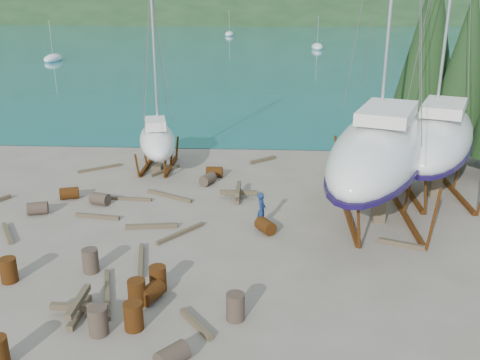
# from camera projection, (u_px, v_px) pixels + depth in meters

# --- Properties ---
(ground) EXTENTS (600.00, 600.00, 0.00)m
(ground) POSITION_uv_depth(u_px,v_px,m) (215.00, 260.00, 20.14)
(ground) COLOR #676051
(ground) RESTS_ON ground
(bay_water) EXTENTS (700.00, 700.00, 0.00)m
(bay_water) POSITION_uv_depth(u_px,v_px,m) (269.00, 10.00, 316.82)
(bay_water) COLOR #186B79
(bay_water) RESTS_ON ground
(far_hill) EXTENTS (800.00, 360.00, 110.00)m
(far_hill) POSITION_uv_depth(u_px,v_px,m) (270.00, 9.00, 321.53)
(far_hill) COLOR black
(far_hill) RESTS_ON ground
(far_house_left) EXTENTS (6.60, 5.60, 5.60)m
(far_house_left) POSITION_uv_depth(u_px,v_px,m) (108.00, 11.00, 201.44)
(far_house_left) COLOR beige
(far_house_left) RESTS_ON ground
(far_house_center) EXTENTS (6.60, 5.60, 5.60)m
(far_house_center) POSITION_uv_depth(u_px,v_px,m) (214.00, 11.00, 199.23)
(far_house_center) COLOR beige
(far_house_center) RESTS_ON ground
(far_house_right) EXTENTS (6.60, 5.60, 5.60)m
(far_house_right) POSITION_uv_depth(u_px,v_px,m) (349.00, 12.00, 196.46)
(far_house_right) COLOR beige
(far_house_right) RESTS_ON ground
(cypress_near_right) EXTENTS (3.60, 3.60, 10.00)m
(cypress_near_right) POSITION_uv_depth(u_px,v_px,m) (466.00, 66.00, 28.83)
(cypress_near_right) COLOR black
(cypress_near_right) RESTS_ON ground
(cypress_back_left) EXTENTS (4.14, 4.14, 11.50)m
(cypress_back_left) POSITION_uv_depth(u_px,v_px,m) (429.00, 45.00, 30.51)
(cypress_back_left) COLOR black
(cypress_back_left) RESTS_ON ground
(moored_boat_left) EXTENTS (2.00, 5.00, 6.05)m
(moored_boat_left) POSITION_uv_depth(u_px,v_px,m) (53.00, 59.00, 78.19)
(moored_boat_left) COLOR silver
(moored_boat_left) RESTS_ON ground
(moored_boat_mid) EXTENTS (2.00, 5.00, 6.05)m
(moored_boat_mid) POSITION_uv_depth(u_px,v_px,m) (317.00, 47.00, 94.81)
(moored_boat_mid) COLOR silver
(moored_boat_mid) RESTS_ON ground
(moored_boat_far) EXTENTS (2.00, 5.00, 6.05)m
(moored_boat_far) POSITION_uv_depth(u_px,v_px,m) (229.00, 34.00, 124.06)
(moored_boat_far) COLOR silver
(moored_boat_far) RESTS_ON ground
(large_sailboat_near) EXTENTS (7.81, 12.98, 19.67)m
(large_sailboat_near) POSITION_uv_depth(u_px,v_px,m) (381.00, 148.00, 23.15)
(large_sailboat_near) COLOR silver
(large_sailboat_near) RESTS_ON ground
(large_sailboat_far) EXTENTS (7.22, 11.62, 17.74)m
(large_sailboat_far) POSITION_uv_depth(u_px,v_px,m) (437.00, 136.00, 26.05)
(large_sailboat_far) COLOR silver
(large_sailboat_far) RESTS_ON ground
(small_sailboat_shore) EXTENTS (3.45, 6.61, 10.12)m
(small_sailboat_shore) POSITION_uv_depth(u_px,v_px,m) (157.00, 140.00, 30.08)
(small_sailboat_shore) COLOR silver
(small_sailboat_shore) RESTS_ON ground
(worker) EXTENTS (0.41, 0.59, 1.55)m
(worker) POSITION_uv_depth(u_px,v_px,m) (262.00, 210.00, 22.72)
(worker) COLOR navy
(worker) RESTS_ON ground
(drum_1) EXTENTS (1.02, 1.04, 0.58)m
(drum_1) POSITION_uv_depth(u_px,v_px,m) (172.00, 356.00, 14.34)
(drum_1) COLOR #2D2823
(drum_1) RESTS_ON ground
(drum_2) EXTENTS (1.01, 0.82, 0.58)m
(drum_2) POSITION_uv_depth(u_px,v_px,m) (69.00, 193.00, 25.99)
(drum_2) COLOR #613110
(drum_2) RESTS_ON ground
(drum_3) EXTENTS (0.58, 0.58, 0.88)m
(drum_3) POSITION_uv_depth(u_px,v_px,m) (134.00, 316.00, 15.85)
(drum_3) COLOR #613110
(drum_3) RESTS_ON ground
(drum_4) EXTENTS (0.88, 0.58, 0.58)m
(drum_4) POSITION_uv_depth(u_px,v_px,m) (214.00, 172.00, 29.09)
(drum_4) COLOR #613110
(drum_4) RESTS_ON ground
(drum_5) EXTENTS (0.58, 0.58, 0.88)m
(drum_5) POSITION_uv_depth(u_px,v_px,m) (98.00, 321.00, 15.62)
(drum_5) COLOR #2D2823
(drum_5) RESTS_ON ground
(drum_6) EXTENTS (0.96, 1.05, 0.58)m
(drum_6) POSITION_uv_depth(u_px,v_px,m) (266.00, 226.00, 22.34)
(drum_6) COLOR #613110
(drum_6) RESTS_ON ground
(drum_9) EXTENTS (1.02, 0.82, 0.58)m
(drum_9) POSITION_uv_depth(u_px,v_px,m) (100.00, 199.00, 25.28)
(drum_9) COLOR #2D2823
(drum_9) RESTS_ON ground
(drum_10) EXTENTS (0.58, 0.58, 0.88)m
(drum_10) POSITION_uv_depth(u_px,v_px,m) (158.00, 279.00, 17.94)
(drum_10) COLOR #613110
(drum_10) RESTS_ON ground
(drum_11) EXTENTS (0.91, 1.04, 0.58)m
(drum_11) POSITION_uv_depth(u_px,v_px,m) (208.00, 179.00, 27.95)
(drum_11) COLOR #2D2823
(drum_11) RESTS_ON ground
(drum_12) EXTENTS (0.88, 1.04, 0.58)m
(drum_12) POSITION_uv_depth(u_px,v_px,m) (151.00, 293.00, 17.38)
(drum_12) COLOR #613110
(drum_12) RESTS_ON ground
(drum_13) EXTENTS (0.58, 0.58, 0.88)m
(drum_13) POSITION_uv_depth(u_px,v_px,m) (9.00, 270.00, 18.48)
(drum_13) COLOR #613110
(drum_13) RESTS_ON ground
(drum_14) EXTENTS (0.58, 0.58, 0.88)m
(drum_14) POSITION_uv_depth(u_px,v_px,m) (137.00, 293.00, 17.10)
(drum_14) COLOR #613110
(drum_14) RESTS_ON ground
(drum_15) EXTENTS (1.01, 0.80, 0.58)m
(drum_15) POSITION_uv_depth(u_px,v_px,m) (38.00, 208.00, 24.17)
(drum_15) COLOR #2D2823
(drum_15) RESTS_ON ground
(drum_16) EXTENTS (0.58, 0.58, 0.88)m
(drum_16) POSITION_uv_depth(u_px,v_px,m) (90.00, 261.00, 19.13)
(drum_16) COLOR #2D2823
(drum_16) RESTS_ON ground
(drum_17) EXTENTS (0.58, 0.58, 0.88)m
(drum_17) POSITION_uv_depth(u_px,v_px,m) (235.00, 307.00, 16.33)
(drum_17) COLOR #2D2823
(drum_17) RESTS_ON ground
(timber_0) EXTENTS (2.14, 1.66, 0.14)m
(timber_0) POSITION_uv_depth(u_px,v_px,m) (100.00, 168.00, 30.41)
(timber_0) COLOR brown
(timber_0) RESTS_ON ground
(timber_1) EXTENTS (1.81, 0.88, 0.19)m
(timber_1) POSITION_uv_depth(u_px,v_px,m) (403.00, 244.00, 21.14)
(timber_1) COLOR brown
(timber_1) RESTS_ON ground
(timber_3) EXTENTS (1.07, 3.02, 0.15)m
(timber_3) POSITION_uv_depth(u_px,v_px,m) (107.00, 293.00, 17.75)
(timber_3) COLOR brown
(timber_3) RESTS_ON ground
(timber_4) EXTENTS (2.07, 0.47, 0.17)m
(timber_4) POSITION_uv_depth(u_px,v_px,m) (97.00, 216.00, 23.81)
(timber_4) COLOR brown
(timber_4) RESTS_ON ground
(timber_5) EXTENTS (0.71, 2.62, 0.16)m
(timber_5) POSITION_uv_depth(u_px,v_px,m) (141.00, 261.00, 19.88)
(timber_5) COLOR brown
(timber_5) RESTS_ON ground
(timber_6) EXTENTS (1.56, 1.40, 0.19)m
(timber_6) POSITION_uv_depth(u_px,v_px,m) (263.00, 160.00, 31.83)
(timber_6) COLOR brown
(timber_6) RESTS_ON ground
(timber_7) EXTENTS (1.20, 1.49, 0.17)m
(timber_7) POSITION_uv_depth(u_px,v_px,m) (196.00, 324.00, 16.09)
(timber_7) COLOR brown
(timber_7) RESTS_ON ground
(timber_8) EXTENTS (2.20, 0.49, 0.19)m
(timber_8) POSITION_uv_depth(u_px,v_px,m) (152.00, 226.00, 22.80)
(timber_8) COLOR brown
(timber_8) RESTS_ON ground
(timber_9) EXTENTS (1.36, 1.93, 0.15)m
(timber_9) POSITION_uv_depth(u_px,v_px,m) (165.00, 171.00, 29.94)
(timber_9) COLOR brown
(timber_9) RESTS_ON ground
(timber_10) EXTENTS (2.46, 1.46, 0.16)m
(timber_10) POSITION_uv_depth(u_px,v_px,m) (169.00, 196.00, 26.23)
(timber_10) COLOR brown
(timber_10) RESTS_ON ground
(timber_11) EXTENTS (1.71, 2.15, 0.15)m
(timber_11) POSITION_uv_depth(u_px,v_px,m) (181.00, 233.00, 22.18)
(timber_11) COLOR brown
(timber_11) RESTS_ON ground
(timber_12) EXTENTS (1.28, 1.84, 0.17)m
(timber_12) POSITION_uv_depth(u_px,v_px,m) (7.00, 233.00, 22.16)
(timber_12) COLOR brown
(timber_12) RESTS_ON ground
(timber_15) EXTENTS (2.97, 0.34, 0.15)m
(timber_15) POSITION_uv_depth(u_px,v_px,m) (122.00, 198.00, 25.92)
(timber_15) COLOR brown
(timber_15) RESTS_ON ground
(timber_pile_fore) EXTENTS (1.80, 1.80, 0.60)m
(timber_pile_fore) POSITION_uv_depth(u_px,v_px,m) (79.00, 307.00, 16.57)
(timber_pile_fore) COLOR brown
(timber_pile_fore) RESTS_ON ground
(timber_pile_aft) EXTENTS (1.80, 1.80, 0.60)m
(timber_pile_aft) POSITION_uv_depth(u_px,v_px,m) (238.00, 192.00, 26.05)
(timber_pile_aft) COLOR brown
(timber_pile_aft) RESTS_ON ground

